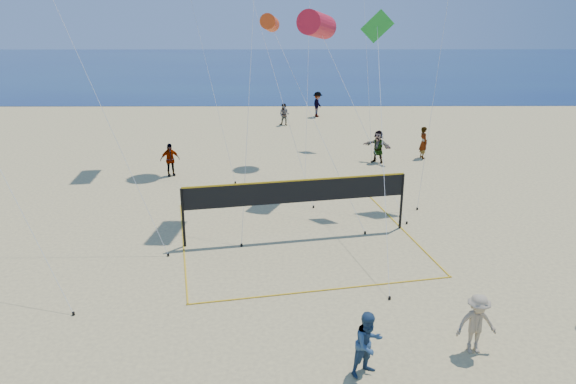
{
  "coord_description": "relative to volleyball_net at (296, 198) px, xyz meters",
  "views": [
    {
      "loc": [
        0.3,
        -9.43,
        8.91
      ],
      "look_at": [
        0.36,
        2.0,
        4.85
      ],
      "focal_mm": 35.0,
      "sensor_mm": 36.0,
      "label": 1
    }
  ],
  "objects": [
    {
      "name": "ocean",
      "position": [
        -0.72,
        51.54,
        -1.57
      ],
      "size": [
        140.0,
        50.0,
        0.03
      ],
      "primitive_type": "cube",
      "color": "navy",
      "rests_on": "ground"
    },
    {
      "name": "bystander_a",
      "position": [
        1.59,
        -8.28,
        -0.74
      ],
      "size": [
        1.05,
        0.99,
        1.71
      ],
      "primitive_type": "imported",
      "rotation": [
        0.0,
        0.0,
        0.57
      ],
      "color": "navy",
      "rests_on": "ground"
    },
    {
      "name": "bystander_b",
      "position": [
        4.52,
        -7.4,
        -0.76
      ],
      "size": [
        1.13,
        0.72,
        1.66
      ],
      "primitive_type": "imported",
      "rotation": [
        0.0,
        0.0,
        0.1
      ],
      "color": "tan",
      "rests_on": "ground"
    },
    {
      "name": "far_person_0",
      "position": [
        -6.34,
        7.75,
        -0.73
      ],
      "size": [
        1.08,
        0.78,
        1.71
      ],
      "primitive_type": "imported",
      "rotation": [
        0.0,
        0.0,
        0.4
      ],
      "color": "gray",
      "rests_on": "ground"
    },
    {
      "name": "far_person_1",
      "position": [
        4.71,
        10.13,
        -0.69
      ],
      "size": [
        1.67,
        1.41,
        1.8
      ],
      "primitive_type": "imported",
      "rotation": [
        0.0,
        0.0,
        -0.63
      ],
      "color": "gray",
      "rests_on": "ground"
    },
    {
      "name": "far_person_2",
      "position": [
        7.42,
        10.95,
        -0.68
      ],
      "size": [
        0.56,
        0.74,
        1.82
      ],
      "primitive_type": "imported",
      "rotation": [
        0.0,
        0.0,
        1.77
      ],
      "color": "gray",
      "rests_on": "ground"
    },
    {
      "name": "far_person_3",
      "position": [
        -0.48,
        19.41,
        -0.81
      ],
      "size": [
        0.92,
        0.83,
        1.56
      ],
      "primitive_type": "imported",
      "rotation": [
        0.0,
        0.0,
        -0.37
      ],
      "color": "gray",
      "rests_on": "ground"
    },
    {
      "name": "far_person_4",
      "position": [
        2.04,
        22.37,
        -0.64
      ],
      "size": [
        1.06,
        1.39,
        1.9
      ],
      "primitive_type": "imported",
      "rotation": [
        0.0,
        0.0,
        1.25
      ],
      "color": "gray",
      "rests_on": "ground"
    },
    {
      "name": "volleyball_net",
      "position": [
        0.0,
        0.0,
        0.0
      ],
      "size": [
        10.23,
        10.11,
        2.33
      ],
      "rotation": [
        0.0,
        0.0,
        0.2
      ],
      "color": "black",
      "rests_on": "ground"
    },
    {
      "name": "kite_2",
      "position": [
        -1.09,
        6.09,
        6.05
      ],
      "size": [
        4.27,
        6.74,
        8.1
      ],
      "rotation": [
        0.0,
        0.0,
        -0.11
      ],
      "color": "#E54513",
      "rests_on": "ground"
    },
    {
      "name": "kite_4",
      "position": [
        3.27,
        3.01,
        5.42
      ],
      "size": [
        1.32,
        8.71,
        8.32
      ],
      "rotation": [
        0.0,
        0.0,
        -0.13
      ],
      "color": "green",
      "rests_on": "ground"
    },
    {
      "name": "kite_10",
      "position": [
        0.99,
        5.84,
        6.0
      ],
      "size": [
        4.56,
        6.03,
        8.3
      ],
      "rotation": [
        0.0,
        0.0,
        -0.37
      ],
      "color": "red",
      "rests_on": "ground"
    }
  ]
}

